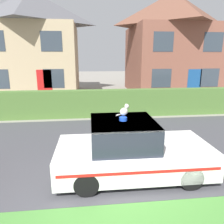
# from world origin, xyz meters

# --- Properties ---
(road_strip) EXTENTS (28.00, 6.24, 0.01)m
(road_strip) POSITION_xyz_m (0.00, 3.81, 0.01)
(road_strip) COLOR #424247
(road_strip) RESTS_ON ground
(garden_hedge) EXTENTS (14.59, 0.53, 1.37)m
(garden_hedge) POSITION_xyz_m (0.90, 7.57, 0.69)
(garden_hedge) COLOR #4C7233
(garden_hedge) RESTS_ON ground
(police_car) EXTENTS (3.91, 1.85, 1.57)m
(police_car) POSITION_xyz_m (0.83, 1.85, 0.67)
(police_car) COLOR black
(police_car) RESTS_ON road_strip
(cat) EXTENTS (0.34, 0.26, 0.30)m
(cat) POSITION_xyz_m (0.68, 2.01, 1.70)
(cat) COLOR silver
(cat) RESTS_ON police_car
(house_left) EXTENTS (6.98, 6.22, 7.76)m
(house_left) POSITION_xyz_m (-4.36, 15.19, 3.96)
(house_left) COLOR tan
(house_left) RESTS_ON ground
(house_right) EXTENTS (6.80, 6.93, 7.87)m
(house_right) POSITION_xyz_m (6.71, 14.96, 4.02)
(house_right) COLOR brown
(house_right) RESTS_ON ground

